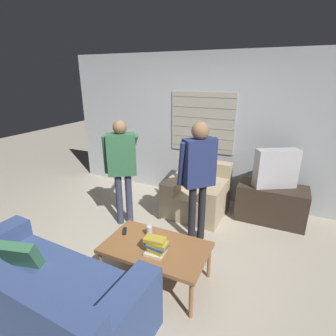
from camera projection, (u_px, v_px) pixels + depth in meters
The scene contains 12 objects.
ground_plane at pixel (145, 254), 3.36m from camera, with size 16.00×16.00×0.00m, color #B2A893.
wall_back at pixel (199, 128), 4.67m from camera, with size 5.20×0.08×2.55m.
couch_blue at pixel (42, 295), 2.35m from camera, with size 1.99×0.95×0.78m.
armchair_beige at pixel (198, 194), 4.34m from camera, with size 0.94×0.93×0.81m.
coffee_table at pixel (156, 249), 2.81m from camera, with size 1.11×0.66×0.45m.
tv_stand at pixel (271, 203), 4.07m from camera, with size 1.02×0.51×0.57m.
tv at pixel (276, 168), 3.88m from camera, with size 0.64×0.48×0.58m.
person_left_standing at pixel (122, 161), 3.77m from camera, with size 0.50×0.80×1.59m.
person_right_standing at pixel (198, 168), 3.34m from camera, with size 0.50×0.80×1.65m.
book_stack at pixel (156, 246), 2.66m from camera, with size 0.25×0.19×0.17m.
soda_can at pixel (149, 231), 2.95m from camera, with size 0.07×0.07×0.13m.
spare_remote at pixel (125, 231), 3.04m from camera, with size 0.10×0.13×0.02m.
Camera 1 is at (1.45, -2.41, 2.17)m, focal length 28.00 mm.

